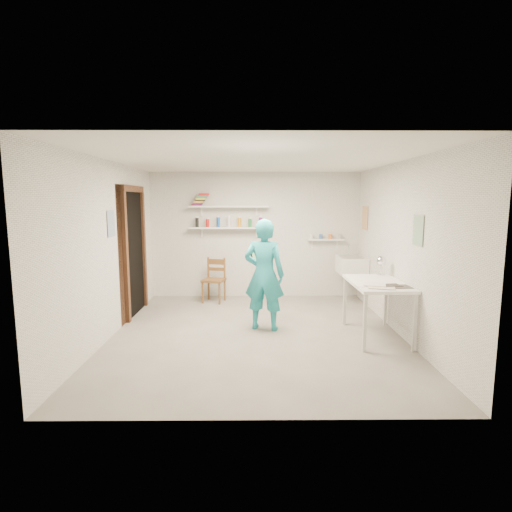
{
  "coord_description": "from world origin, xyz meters",
  "views": [
    {
      "loc": [
        -0.05,
        -5.44,
        1.86
      ],
      "look_at": [
        0.0,
        0.4,
        1.05
      ],
      "focal_mm": 28.0,
      "sensor_mm": 36.0,
      "label": 1
    }
  ],
  "objects_px": {
    "wooden_chair": "(214,280)",
    "work_table": "(376,310)",
    "belfast_sink": "(352,265)",
    "desk_lamp": "(381,261)",
    "wall_clock": "(260,254)",
    "man": "(264,275)"
  },
  "relations": [
    {
      "from": "wooden_chair",
      "to": "work_table",
      "type": "relative_size",
      "value": 0.71
    },
    {
      "from": "wooden_chair",
      "to": "belfast_sink",
      "type": "bearing_deg",
      "value": 12.76
    },
    {
      "from": "wooden_chair",
      "to": "desk_lamp",
      "type": "distance_m",
      "value": 3.05
    },
    {
      "from": "wall_clock",
      "to": "desk_lamp",
      "type": "distance_m",
      "value": 1.78
    },
    {
      "from": "wall_clock",
      "to": "wooden_chair",
      "type": "distance_m",
      "value": 1.73
    },
    {
      "from": "man",
      "to": "wooden_chair",
      "type": "height_order",
      "value": "man"
    },
    {
      "from": "belfast_sink",
      "to": "wall_clock",
      "type": "xyz_separation_m",
      "value": [
        -1.69,
        -1.28,
        0.37
      ]
    },
    {
      "from": "belfast_sink",
      "to": "wooden_chair",
      "type": "bearing_deg",
      "value": 178.18
    },
    {
      "from": "wooden_chair",
      "to": "desk_lamp",
      "type": "relative_size",
      "value": 5.65
    },
    {
      "from": "wooden_chair",
      "to": "work_table",
      "type": "bearing_deg",
      "value": -24.31
    },
    {
      "from": "work_table",
      "to": "belfast_sink",
      "type": "bearing_deg",
      "value": 86.62
    },
    {
      "from": "belfast_sink",
      "to": "desk_lamp",
      "type": "xyz_separation_m",
      "value": [
        0.08,
        -1.4,
        0.29
      ]
    },
    {
      "from": "man",
      "to": "belfast_sink",
      "type": "bearing_deg",
      "value": -122.96
    },
    {
      "from": "belfast_sink",
      "to": "work_table",
      "type": "distance_m",
      "value": 1.89
    },
    {
      "from": "belfast_sink",
      "to": "desk_lamp",
      "type": "bearing_deg",
      "value": -86.67
    },
    {
      "from": "man",
      "to": "wooden_chair",
      "type": "xyz_separation_m",
      "value": [
        -0.88,
        1.58,
        -0.4
      ]
    },
    {
      "from": "work_table",
      "to": "desk_lamp",
      "type": "distance_m",
      "value": 0.79
    },
    {
      "from": "man",
      "to": "work_table",
      "type": "height_order",
      "value": "man"
    },
    {
      "from": "wooden_chair",
      "to": "work_table",
      "type": "xyz_separation_m",
      "value": [
        2.41,
        -1.94,
        -0.02
      ]
    },
    {
      "from": "belfast_sink",
      "to": "desk_lamp",
      "type": "relative_size",
      "value": 4.14
    },
    {
      "from": "belfast_sink",
      "to": "desk_lamp",
      "type": "height_order",
      "value": "desk_lamp"
    },
    {
      "from": "wall_clock",
      "to": "wooden_chair",
      "type": "xyz_separation_m",
      "value": [
        -0.83,
        1.36,
        -0.67
      ]
    }
  ]
}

